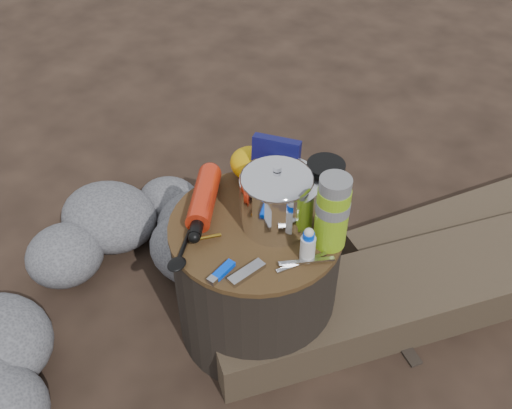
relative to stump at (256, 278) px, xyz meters
The scene contains 16 objects.
ground 0.20m from the stump, ahead, with size 60.00×60.00×0.00m, color black.
stump is the anchor object (origin of this frame).
rock_ring 0.48m from the stump, 156.74° to the right, with size 0.46×1.01×0.20m, color #525257, non-canonical shape.
log_main 0.70m from the stump, 42.69° to the left, with size 0.28×1.68×0.14m, color #3F3224.
foil_windscreen 0.27m from the stump, 60.52° to the left, with size 0.20×0.20×0.12m, color silver.
camping_pot 0.30m from the stump, 41.93° to the left, with size 0.17×0.17×0.17m, color white.
fuel_bottle 0.28m from the stump, behind, with size 0.06×0.26×0.06m, color red, non-canonical shape.
thermos 0.36m from the stump, 13.42° to the left, with size 0.08×0.08×0.20m, color #81B217.
travel_mug 0.33m from the stump, 54.65° to the left, with size 0.09×0.09×0.14m, color black.
stuff_sack 0.31m from the stump, 123.50° to the left, with size 0.14×0.11×0.09m, color #D9A408.
food_pouch 0.32m from the stump, 102.19° to the left, with size 0.12×0.03×0.16m, color #0D0E46.
lighter 0.27m from the stump, 84.08° to the right, with size 0.02×0.08×0.01m, color #003EF5.
multitool 0.27m from the stump, 65.84° to the right, with size 0.03×0.10×0.01m, color #AAAAAE.
pot_grabber 0.27m from the stump, 18.63° to the right, with size 0.03×0.13×0.01m, color #AAAAAE, non-canonical shape.
spork 0.28m from the stump, 128.02° to the right, with size 0.03×0.16×0.01m, color black, non-canonical shape.
squeeze_bottle 0.30m from the stump, 11.16° to the right, with size 0.04×0.04×0.09m, color silver.
Camera 1 is at (0.56, -0.91, 1.45)m, focal length 41.55 mm.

